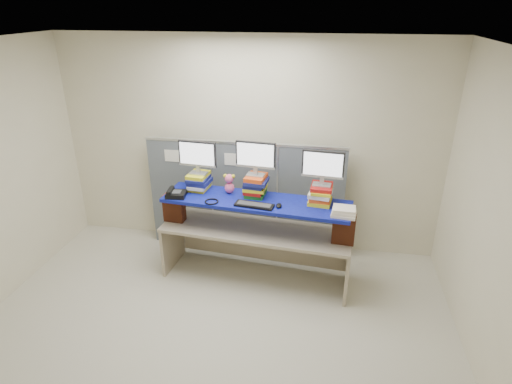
% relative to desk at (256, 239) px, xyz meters
% --- Properties ---
extents(room, '(5.00, 4.00, 2.80)m').
position_rel_desk_xyz_m(room, '(-0.27, -1.13, 0.86)').
color(room, beige).
rests_on(room, ground).
extents(cubicle_partition, '(2.60, 0.06, 1.53)m').
position_rel_desk_xyz_m(cubicle_partition, '(-0.27, 0.65, 0.23)').
color(cubicle_partition, '#4F555D').
rests_on(cubicle_partition, ground).
extents(desk, '(2.29, 0.85, 0.68)m').
position_rel_desk_xyz_m(desk, '(0.00, 0.00, 0.00)').
color(desk, tan).
rests_on(desk, ground).
extents(brick_pier_left, '(0.26, 0.15, 0.33)m').
position_rel_desk_xyz_m(brick_pier_left, '(-1.01, 0.04, 0.30)').
color(brick_pier_left, maroon).
rests_on(brick_pier_left, desk).
extents(brick_pier_right, '(0.26, 0.15, 0.33)m').
position_rel_desk_xyz_m(brick_pier_right, '(1.00, -0.14, 0.30)').
color(brick_pier_right, maroon).
rests_on(brick_pier_right, desk).
extents(blue_board, '(2.20, 0.73, 0.04)m').
position_rel_desk_xyz_m(blue_board, '(-0.00, -0.00, 0.49)').
color(blue_board, '#090867').
rests_on(blue_board, brick_pier_left).
extents(book_stack_left, '(0.27, 0.32, 0.20)m').
position_rel_desk_xyz_m(book_stack_left, '(-0.73, 0.18, 0.61)').
color(book_stack_left, yellow).
rests_on(book_stack_left, blue_board).
extents(book_stack_center, '(0.28, 0.32, 0.25)m').
position_rel_desk_xyz_m(book_stack_center, '(-0.03, 0.12, 0.64)').
color(book_stack_center, '#1C691C').
rests_on(book_stack_center, blue_board).
extents(book_stack_right, '(0.28, 0.32, 0.21)m').
position_rel_desk_xyz_m(book_stack_right, '(0.73, 0.05, 0.62)').
color(book_stack_right, yellow).
rests_on(book_stack_right, blue_board).
extents(monitor_left, '(0.46, 0.15, 0.40)m').
position_rel_desk_xyz_m(monitor_left, '(-0.73, 0.18, 0.94)').
color(monitor_left, '#B2B1B7').
rests_on(monitor_left, book_stack_left).
extents(monitor_center, '(0.46, 0.15, 0.40)m').
position_rel_desk_xyz_m(monitor_center, '(-0.03, 0.12, 0.99)').
color(monitor_center, '#B2B1B7').
rests_on(monitor_center, book_stack_center).
extents(monitor_right, '(0.46, 0.15, 0.40)m').
position_rel_desk_xyz_m(monitor_right, '(0.73, 0.05, 0.95)').
color(monitor_right, '#B2B1B7').
rests_on(monitor_right, book_stack_right).
extents(keyboard, '(0.45, 0.20, 0.03)m').
position_rel_desk_xyz_m(keyboard, '(0.01, -0.16, 0.52)').
color(keyboard, black).
rests_on(keyboard, blue_board).
extents(mouse, '(0.09, 0.12, 0.04)m').
position_rel_desk_xyz_m(mouse, '(0.28, -0.13, 0.53)').
color(mouse, black).
rests_on(mouse, blue_board).
extents(desk_phone, '(0.24, 0.22, 0.09)m').
position_rel_desk_xyz_m(desk_phone, '(-0.94, -0.07, 0.55)').
color(desk_phone, black).
rests_on(desk_phone, blue_board).
extents(headset, '(0.21, 0.21, 0.02)m').
position_rel_desk_xyz_m(headset, '(-0.48, -0.15, 0.52)').
color(headset, black).
rests_on(headset, blue_board).
extents(plush_toy, '(0.14, 0.10, 0.24)m').
position_rel_desk_xyz_m(plush_toy, '(-0.34, 0.14, 0.63)').
color(plush_toy, '#F85E92').
rests_on(plush_toy, blue_board).
extents(binder_stack, '(0.27, 0.23, 0.09)m').
position_rel_desk_xyz_m(binder_stack, '(0.98, -0.22, 0.56)').
color(binder_stack, white).
rests_on(binder_stack, blue_board).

